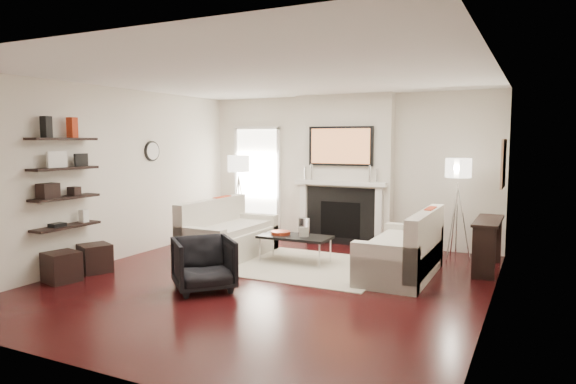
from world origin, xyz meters
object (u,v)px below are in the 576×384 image
at_px(coffee_table, 295,237).
at_px(lamp_left_shade, 239,164).
at_px(lamp_right_shade, 458,168).
at_px(armchair, 204,261).
at_px(loveseat_left_base, 230,244).
at_px(ottoman_near, 95,258).
at_px(loveseat_right_base, 400,261).

relative_size(coffee_table, lamp_left_shade, 2.75).
relative_size(coffee_table, lamp_right_shade, 2.75).
bearing_deg(armchair, lamp_left_shade, 66.46).
distance_m(coffee_table, lamp_right_shade, 2.79).
distance_m(loveseat_left_base, ottoman_near, 2.06).
relative_size(lamp_left_shade, ottoman_near, 1.00).
height_order(loveseat_right_base, lamp_right_shade, lamp_right_shade).
relative_size(armchair, ottoman_near, 1.83).
bearing_deg(loveseat_left_base, ottoman_near, -126.30).
bearing_deg(lamp_left_shade, lamp_right_shade, 3.59).
bearing_deg(lamp_right_shade, ottoman_near, -145.00).
height_order(coffee_table, armchair, armchair).
relative_size(armchair, lamp_right_shade, 1.83).
relative_size(loveseat_right_base, coffee_table, 1.64).
bearing_deg(loveseat_left_base, lamp_right_shade, 24.52).
distance_m(loveseat_right_base, ottoman_near, 4.34).
relative_size(coffee_table, armchair, 1.50).
xyz_separation_m(loveseat_left_base, lamp_right_shade, (3.30, 1.51, 1.24)).
bearing_deg(ottoman_near, armchair, -1.48).
height_order(loveseat_right_base, armchair, armchair).
bearing_deg(lamp_right_shade, loveseat_left_base, -155.48).
height_order(lamp_right_shade, ottoman_near, lamp_right_shade).
relative_size(armchair, lamp_left_shade, 1.83).
xyz_separation_m(loveseat_left_base, lamp_left_shade, (-0.60, 1.26, 1.24)).
distance_m(lamp_left_shade, ottoman_near, 3.24).
distance_m(armchair, lamp_left_shade, 3.42).
relative_size(loveseat_left_base, coffee_table, 1.64).
relative_size(lamp_right_shade, ottoman_near, 1.00).
relative_size(loveseat_right_base, lamp_right_shade, 4.50).
bearing_deg(lamp_left_shade, armchair, -66.12).
height_order(loveseat_left_base, armchair, armchair).
distance_m(loveseat_left_base, loveseat_right_base, 2.77).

